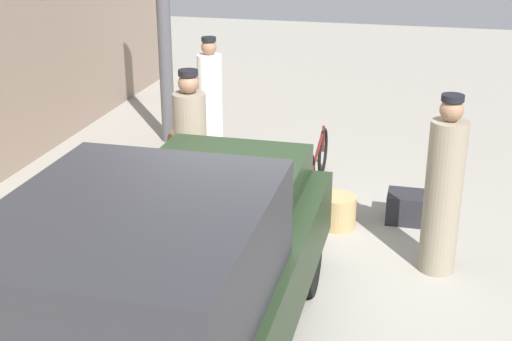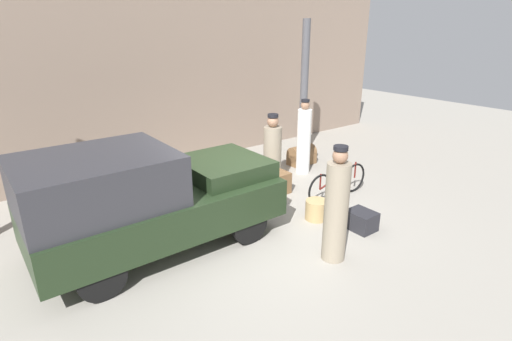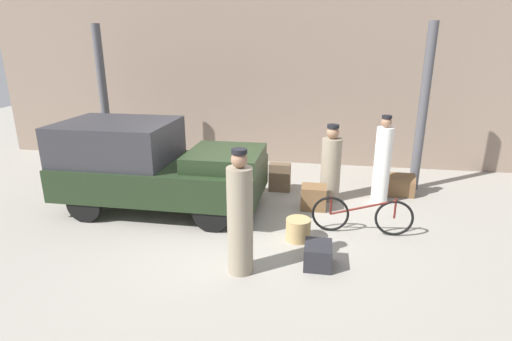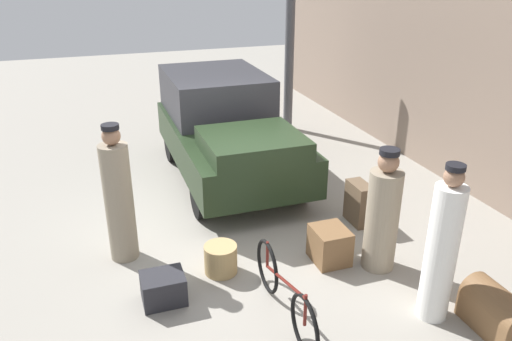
% 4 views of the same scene
% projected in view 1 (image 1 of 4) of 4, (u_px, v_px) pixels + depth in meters
% --- Properties ---
extents(ground_plane, '(30.00, 30.00, 0.00)m').
position_uv_depth(ground_plane, '(270.00, 263.00, 7.47)').
color(ground_plane, gray).
extents(canopy_pillar_right, '(0.20, 0.20, 3.63)m').
position_uv_depth(canopy_pillar_right, '(164.00, 24.00, 10.52)').
color(canopy_pillar_right, '#4C4C51').
rests_on(canopy_pillar_right, ground).
extents(truck, '(3.94, 1.88, 1.75)m').
position_uv_depth(truck, '(171.00, 268.00, 5.47)').
color(truck, black).
rests_on(truck, ground).
extents(bicycle, '(1.73, 0.04, 0.69)m').
position_uv_depth(bicycle, '(316.00, 164.00, 9.24)').
color(bicycle, black).
rests_on(bicycle, ground).
extents(wicker_basket, '(0.42, 0.42, 0.38)m').
position_uv_depth(wicker_basket, '(338.00, 211.00, 8.23)').
color(wicker_basket, tan).
rests_on(wicker_basket, ground).
extents(porter_lifting_near_truck, '(0.41, 0.41, 1.62)m').
position_uv_depth(porter_lifting_near_truck, '(190.00, 139.00, 8.94)').
color(porter_lifting_near_truck, gray).
rests_on(porter_lifting_near_truck, ground).
extents(porter_with_bicycle, '(0.34, 0.34, 1.83)m').
position_uv_depth(porter_with_bicycle, '(210.00, 108.00, 9.85)').
color(porter_with_bicycle, white).
rests_on(porter_with_bicycle, ground).
extents(porter_standing_middle, '(0.37, 0.37, 1.86)m').
position_uv_depth(porter_standing_middle, '(443.00, 192.00, 7.05)').
color(porter_standing_middle, gray).
rests_on(porter_standing_middle, ground).
extents(trunk_umber_medium, '(0.41, 0.50, 0.35)m').
position_uv_depth(trunk_umber_medium, '(408.00, 207.00, 8.37)').
color(trunk_umber_medium, '#232328').
rests_on(trunk_umber_medium, ground).
extents(suitcase_black_upright, '(0.72, 0.41, 0.51)m').
position_uv_depth(suitcase_black_upright, '(189.00, 138.00, 10.56)').
color(suitcase_black_upright, brown).
rests_on(suitcase_black_upright, ground).
extents(trunk_large_brown, '(0.48, 0.25, 0.64)m').
position_uv_depth(trunk_large_brown, '(133.00, 202.00, 8.17)').
color(trunk_large_brown, brown).
rests_on(trunk_large_brown, ground).
extents(trunk_wicker_pale, '(0.50, 0.44, 0.47)m').
position_uv_depth(trunk_wicker_pale, '(225.00, 190.00, 8.72)').
color(trunk_wicker_pale, brown).
rests_on(trunk_wicker_pale, ground).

